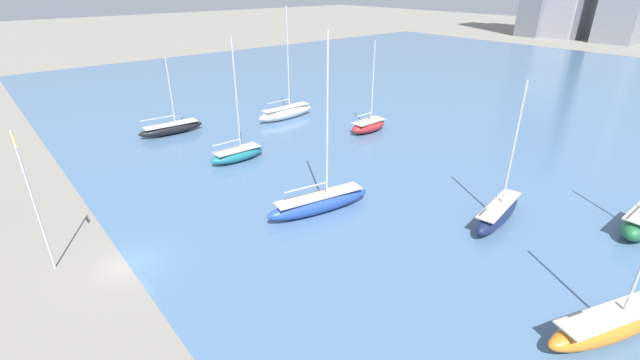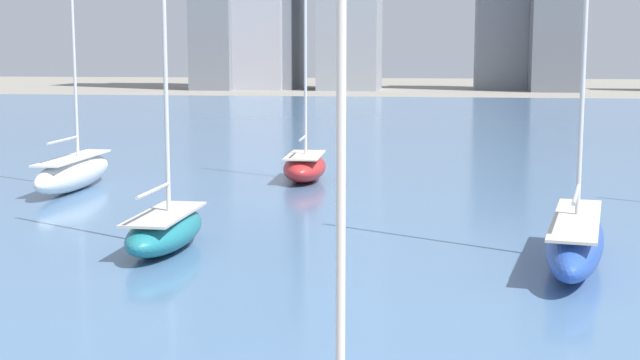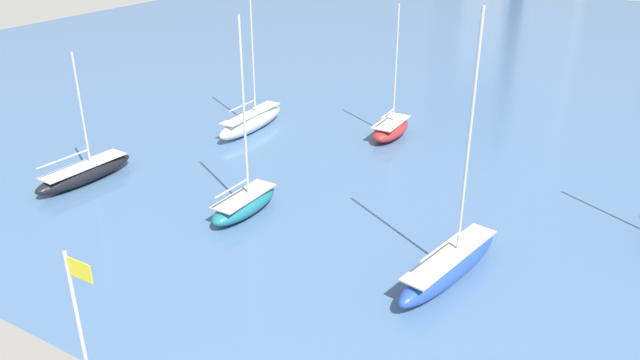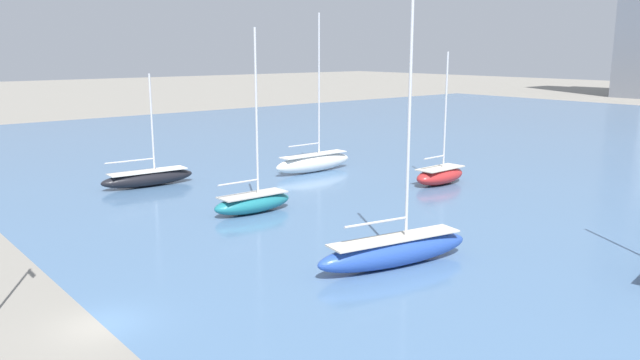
% 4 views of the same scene
% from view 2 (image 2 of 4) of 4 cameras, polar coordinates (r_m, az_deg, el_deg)
% --- Properties ---
extents(harbor_water, '(180.00, 140.00, 0.00)m').
position_cam_2_polar(harbor_water, '(87.12, 9.28, 2.92)').
color(harbor_water, '#4C7099').
rests_on(harbor_water, ground_plane).
extents(flag_pole, '(1.24, 0.14, 10.98)m').
position_cam_2_polar(flag_pole, '(12.57, 1.62, -0.58)').
color(flag_pole, silver).
rests_on(flag_pole, ground_plane).
extents(sailboat_blue, '(3.83, 10.77, 16.30)m').
position_cam_2_polar(sailboat_blue, '(34.38, 16.04, -3.61)').
color(sailboat_blue, '#284CA8').
rests_on(sailboat_blue, harbor_water).
extents(sailboat_white, '(2.11, 9.89, 16.39)m').
position_cam_2_polar(sailboat_white, '(52.97, -15.50, 0.55)').
color(sailboat_white, white).
rests_on(sailboat_white, harbor_water).
extents(sailboat_teal, '(2.33, 6.89, 14.38)m').
position_cam_2_polar(sailboat_teal, '(36.17, -9.88, -3.03)').
color(sailboat_teal, '#1E757F').
rests_on(sailboat_teal, harbor_water).
extents(sailboat_red, '(2.78, 6.39, 12.54)m').
position_cam_2_polar(sailboat_red, '(54.68, -0.98, 0.91)').
color(sailboat_red, '#B72828').
rests_on(sailboat_red, harbor_water).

